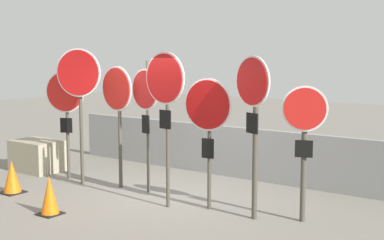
{
  "coord_description": "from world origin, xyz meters",
  "views": [
    {
      "loc": [
        5.88,
        -7.16,
        2.57
      ],
      "look_at": [
        0.71,
        0.0,
        1.47
      ],
      "focal_mm": 50.0,
      "sensor_mm": 36.0,
      "label": 1
    }
  ],
  "objects_px": {
    "stop_sign_2": "(117,99)",
    "stop_sign_0": "(66,101)",
    "stop_sign_4": "(165,92)",
    "stop_sign_6": "(253,107)",
    "stop_sign_5": "(208,114)",
    "stop_sign_3": "(146,100)",
    "traffic_cone_1": "(50,196)",
    "storage_crate": "(37,156)",
    "stop_sign_1": "(79,84)",
    "stop_sign_7": "(304,130)",
    "traffic_cone_0": "(12,177)"
  },
  "relations": [
    {
      "from": "stop_sign_7",
      "to": "traffic_cone_0",
      "type": "height_order",
      "value": "stop_sign_7"
    },
    {
      "from": "stop_sign_7",
      "to": "traffic_cone_0",
      "type": "xyz_separation_m",
      "value": [
        -5.08,
        -1.54,
        -1.13
      ]
    },
    {
      "from": "stop_sign_2",
      "to": "stop_sign_0",
      "type": "bearing_deg",
      "value": -168.49
    },
    {
      "from": "stop_sign_2",
      "to": "traffic_cone_0",
      "type": "relative_size",
      "value": 3.84
    },
    {
      "from": "stop_sign_4",
      "to": "stop_sign_7",
      "type": "xyz_separation_m",
      "value": [
        2.18,
        0.61,
        -0.52
      ]
    },
    {
      "from": "stop_sign_1",
      "to": "stop_sign_2",
      "type": "relative_size",
      "value": 1.14
    },
    {
      "from": "stop_sign_6",
      "to": "storage_crate",
      "type": "relative_size",
      "value": 2.36
    },
    {
      "from": "stop_sign_1",
      "to": "storage_crate",
      "type": "bearing_deg",
      "value": 151.51
    },
    {
      "from": "stop_sign_6",
      "to": "traffic_cone_1",
      "type": "relative_size",
      "value": 4.03
    },
    {
      "from": "stop_sign_6",
      "to": "stop_sign_7",
      "type": "bearing_deg",
      "value": 46.74
    },
    {
      "from": "stop_sign_7",
      "to": "stop_sign_3",
      "type": "bearing_deg",
      "value": 159.5
    },
    {
      "from": "stop_sign_6",
      "to": "stop_sign_7",
      "type": "height_order",
      "value": "stop_sign_6"
    },
    {
      "from": "traffic_cone_1",
      "to": "stop_sign_4",
      "type": "bearing_deg",
      "value": 47.76
    },
    {
      "from": "traffic_cone_1",
      "to": "storage_crate",
      "type": "bearing_deg",
      "value": 145.16
    },
    {
      "from": "stop_sign_0",
      "to": "stop_sign_2",
      "type": "height_order",
      "value": "stop_sign_2"
    },
    {
      "from": "storage_crate",
      "to": "traffic_cone_1",
      "type": "bearing_deg",
      "value": -34.84
    },
    {
      "from": "stop_sign_1",
      "to": "stop_sign_3",
      "type": "distance_m",
      "value": 1.51
    },
    {
      "from": "stop_sign_1",
      "to": "traffic_cone_1",
      "type": "height_order",
      "value": "stop_sign_1"
    },
    {
      "from": "stop_sign_5",
      "to": "stop_sign_7",
      "type": "bearing_deg",
      "value": 6.13
    },
    {
      "from": "stop_sign_7",
      "to": "stop_sign_6",
      "type": "bearing_deg",
      "value": -176.43
    },
    {
      "from": "stop_sign_7",
      "to": "traffic_cone_0",
      "type": "bearing_deg",
      "value": 175.25
    },
    {
      "from": "stop_sign_2",
      "to": "storage_crate",
      "type": "xyz_separation_m",
      "value": [
        -2.49,
        0.04,
        -1.37
      ]
    },
    {
      "from": "stop_sign_4",
      "to": "stop_sign_6",
      "type": "distance_m",
      "value": 1.53
    },
    {
      "from": "stop_sign_1",
      "to": "traffic_cone_1",
      "type": "xyz_separation_m",
      "value": [
        1.09,
        -1.67,
        -1.67
      ]
    },
    {
      "from": "stop_sign_0",
      "to": "stop_sign_3",
      "type": "xyz_separation_m",
      "value": [
        2.01,
        0.14,
        0.12
      ]
    },
    {
      "from": "stop_sign_4",
      "to": "stop_sign_2",
      "type": "bearing_deg",
      "value": 168.04
    },
    {
      "from": "traffic_cone_0",
      "to": "storage_crate",
      "type": "bearing_deg",
      "value": 128.17
    },
    {
      "from": "stop_sign_3",
      "to": "stop_sign_2",
      "type": "bearing_deg",
      "value": -164.93
    },
    {
      "from": "stop_sign_3",
      "to": "stop_sign_6",
      "type": "xyz_separation_m",
      "value": [
        2.39,
        -0.27,
        0.04
      ]
    },
    {
      "from": "stop_sign_3",
      "to": "traffic_cone_1",
      "type": "xyz_separation_m",
      "value": [
        -0.37,
        -1.95,
        -1.42
      ]
    },
    {
      "from": "stop_sign_2",
      "to": "traffic_cone_1",
      "type": "height_order",
      "value": "stop_sign_2"
    },
    {
      "from": "stop_sign_4",
      "to": "traffic_cone_0",
      "type": "bearing_deg",
      "value": -156.16
    },
    {
      "from": "stop_sign_1",
      "to": "stop_sign_3",
      "type": "relative_size",
      "value": 1.09
    },
    {
      "from": "traffic_cone_1",
      "to": "storage_crate",
      "type": "xyz_separation_m",
      "value": [
        -2.79,
        1.94,
        0.03
      ]
    },
    {
      "from": "stop_sign_4",
      "to": "stop_sign_7",
      "type": "distance_m",
      "value": 2.33
    },
    {
      "from": "stop_sign_5",
      "to": "traffic_cone_0",
      "type": "relative_size",
      "value": 3.58
    },
    {
      "from": "stop_sign_1",
      "to": "stop_sign_4",
      "type": "distance_m",
      "value": 2.38
    },
    {
      "from": "stop_sign_5",
      "to": "storage_crate",
      "type": "bearing_deg",
      "value": 171.96
    },
    {
      "from": "storage_crate",
      "to": "stop_sign_3",
      "type": "bearing_deg",
      "value": 0.04
    },
    {
      "from": "stop_sign_5",
      "to": "traffic_cone_0",
      "type": "bearing_deg",
      "value": -165.86
    },
    {
      "from": "traffic_cone_1",
      "to": "stop_sign_7",
      "type": "bearing_deg",
      "value": 30.18
    },
    {
      "from": "traffic_cone_1",
      "to": "storage_crate",
      "type": "relative_size",
      "value": 0.59
    },
    {
      "from": "traffic_cone_0",
      "to": "stop_sign_6",
      "type": "bearing_deg",
      "value": 15.45
    },
    {
      "from": "stop_sign_2",
      "to": "traffic_cone_1",
      "type": "bearing_deg",
      "value": -73.56
    },
    {
      "from": "stop_sign_0",
      "to": "stop_sign_3",
      "type": "height_order",
      "value": "stop_sign_3"
    },
    {
      "from": "stop_sign_0",
      "to": "stop_sign_1",
      "type": "distance_m",
      "value": 0.68
    },
    {
      "from": "stop_sign_2",
      "to": "stop_sign_5",
      "type": "distance_m",
      "value": 2.22
    },
    {
      "from": "stop_sign_1",
      "to": "stop_sign_6",
      "type": "height_order",
      "value": "stop_sign_1"
    },
    {
      "from": "storage_crate",
      "to": "stop_sign_5",
      "type": "bearing_deg",
      "value": -2.97
    },
    {
      "from": "traffic_cone_1",
      "to": "storage_crate",
      "type": "height_order",
      "value": "storage_crate"
    }
  ]
}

